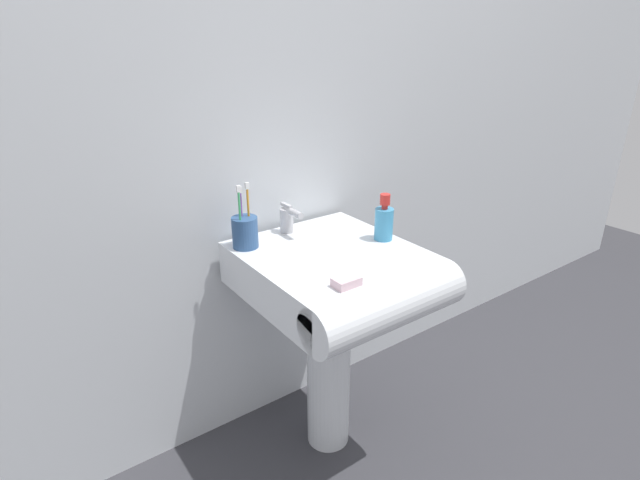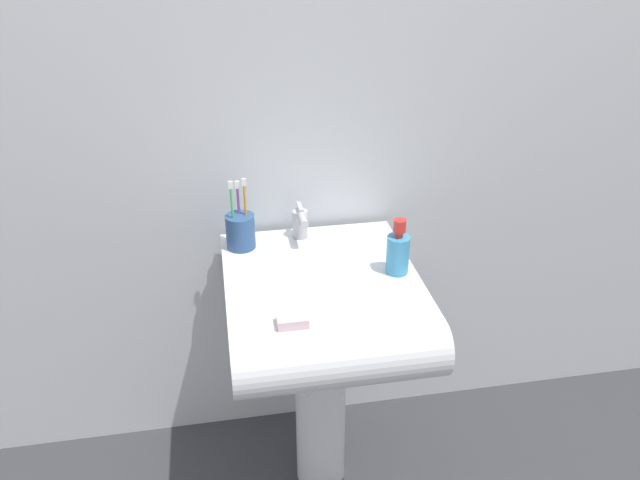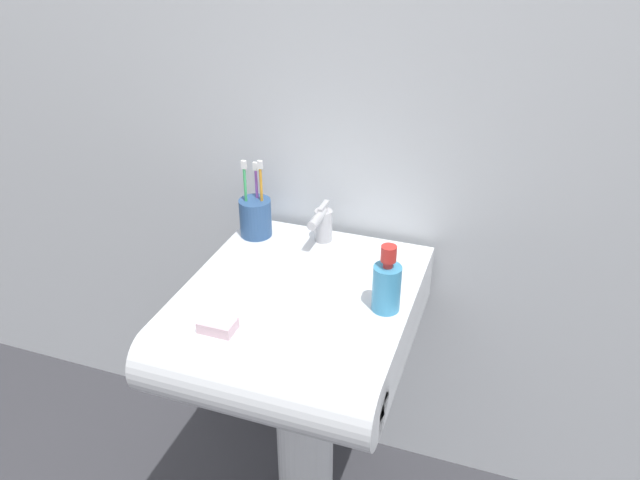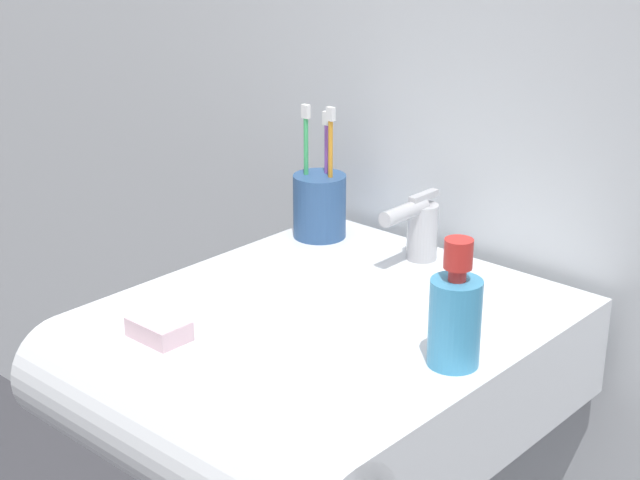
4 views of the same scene
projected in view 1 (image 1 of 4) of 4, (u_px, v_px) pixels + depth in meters
The scene contains 8 objects.
ground_plane at pixel (328, 437), 1.80m from camera, with size 6.00×6.00×0.00m, color #38383D.
wall_back at pixel (272, 84), 1.57m from camera, with size 5.00×0.05×2.40m, color silver.
sink_pedestal at pixel (329, 369), 1.68m from camera, with size 0.15×0.15×0.60m, color white.
sink_basin at pixel (340, 277), 1.50m from camera, with size 0.49×0.59×0.14m.
faucet at pixel (288, 218), 1.63m from camera, with size 0.04×0.12×0.10m.
toothbrush_cup at pixel (245, 231), 1.52m from camera, with size 0.08×0.08×0.20m.
soap_bottle at pixel (384, 222), 1.58m from camera, with size 0.06×0.06×0.15m.
bar_soap at pixel (346, 282), 1.30m from camera, with size 0.07×0.05×0.02m, color silver.
Camera 1 is at (-0.84, -1.11, 1.35)m, focal length 28.00 mm.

